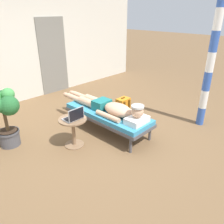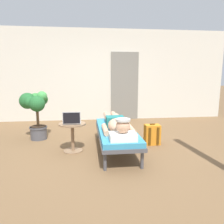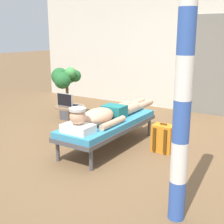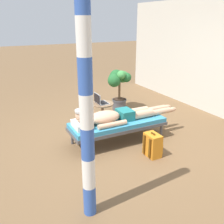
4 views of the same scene
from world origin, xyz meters
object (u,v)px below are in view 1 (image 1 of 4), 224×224
(side_table, at_px, (73,127))
(laptop, at_px, (74,117))
(person_reclining, at_px, (109,107))
(backpack, at_px, (123,107))
(potted_plant, at_px, (2,111))
(lounge_chair, at_px, (107,115))
(porch_post, at_px, (211,62))

(side_table, distance_m, laptop, 0.23)
(person_reclining, distance_m, backpack, 0.89)
(backpack, distance_m, potted_plant, 2.49)
(lounge_chair, bearing_deg, person_reclining, -90.00)
(person_reclining, height_order, porch_post, porch_post)
(lounge_chair, height_order, side_table, side_table)
(lounge_chair, xyz_separation_m, potted_plant, (-1.60, 0.88, 0.34))
(lounge_chair, distance_m, porch_post, 2.19)
(side_table, height_order, backpack, side_table)
(potted_plant, bearing_deg, porch_post, -33.52)
(backpack, bearing_deg, side_table, -172.13)
(person_reclining, xyz_separation_m, porch_post, (1.55, -1.16, 0.79))
(person_reclining, relative_size, laptop, 7.00)
(backpack, bearing_deg, person_reclining, -157.93)
(person_reclining, height_order, backpack, person_reclining)
(laptop, distance_m, potted_plant, 1.20)
(laptop, xyz_separation_m, porch_post, (2.34, -1.21, 0.73))
(lounge_chair, bearing_deg, laptop, -179.91)
(person_reclining, distance_m, laptop, 0.79)
(backpack, xyz_separation_m, potted_plant, (-2.37, 0.61, 0.49))
(porch_post, bearing_deg, potted_plant, 146.48)
(backpack, height_order, potted_plant, potted_plant)
(person_reclining, bearing_deg, porch_post, -36.97)
(laptop, relative_size, potted_plant, 0.30)
(person_reclining, bearing_deg, backpack, 22.07)
(person_reclining, distance_m, potted_plant, 1.86)
(laptop, bearing_deg, backpack, 9.72)
(backpack, bearing_deg, laptop, -170.28)
(person_reclining, height_order, laptop, laptop)
(potted_plant, bearing_deg, backpack, -14.50)
(person_reclining, relative_size, side_table, 4.15)
(side_table, bearing_deg, laptop, -90.00)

